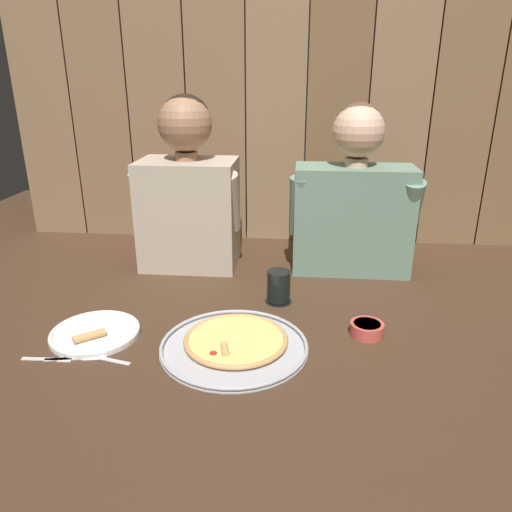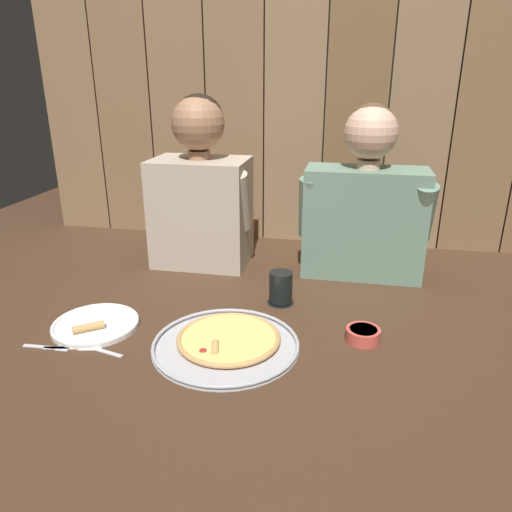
% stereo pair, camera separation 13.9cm
% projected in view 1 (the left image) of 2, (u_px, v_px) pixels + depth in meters
% --- Properties ---
extents(ground_plane, '(3.20, 3.20, 0.00)m').
position_uv_depth(ground_plane, '(258.00, 327.00, 1.39)').
color(ground_plane, '#422B1C').
extents(pizza_tray, '(0.39, 0.39, 0.03)m').
position_uv_depth(pizza_tray, '(235.00, 343.00, 1.28)').
color(pizza_tray, '#B2B2B7').
rests_on(pizza_tray, ground).
extents(dinner_plate, '(0.25, 0.25, 0.03)m').
position_uv_depth(dinner_plate, '(95.00, 333.00, 1.34)').
color(dinner_plate, white).
rests_on(dinner_plate, ground).
extents(drinking_glass, '(0.09, 0.09, 0.10)m').
position_uv_depth(drinking_glass, '(279.00, 287.00, 1.52)').
color(drinking_glass, black).
rests_on(drinking_glass, ground).
extents(dipping_bowl, '(0.09, 0.09, 0.04)m').
position_uv_depth(dipping_bowl, '(367.00, 328.00, 1.34)').
color(dipping_bowl, '#CC4C42').
rests_on(dipping_bowl, ground).
extents(table_fork, '(0.13, 0.02, 0.01)m').
position_uv_depth(table_fork, '(49.00, 359.00, 1.23)').
color(table_fork, silver).
rests_on(table_fork, ground).
extents(table_knife, '(0.16, 0.05, 0.01)m').
position_uv_depth(table_knife, '(76.00, 358.00, 1.23)').
color(table_knife, silver).
rests_on(table_knife, ground).
extents(table_spoon, '(0.14, 0.05, 0.01)m').
position_uv_depth(table_spoon, '(98.00, 357.00, 1.23)').
color(table_spoon, silver).
rests_on(table_spoon, ground).
extents(diner_left, '(0.38, 0.24, 0.62)m').
position_uv_depth(diner_left, '(188.00, 191.00, 1.75)').
color(diner_left, '#B2A38E').
rests_on(diner_left, ground).
extents(diner_right, '(0.45, 0.21, 0.60)m').
position_uv_depth(diner_right, '(354.00, 198.00, 1.70)').
color(diner_right, slate).
rests_on(diner_right, ground).
extents(wooden_backdrop_wall, '(2.19, 0.03, 1.25)m').
position_uv_depth(wooden_backdrop_wall, '(276.00, 89.00, 1.92)').
color(wooden_backdrop_wall, '#806143').
rests_on(wooden_backdrop_wall, ground).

